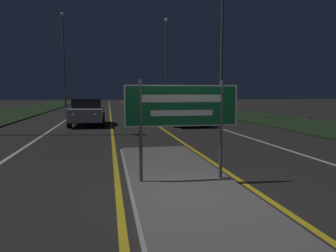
{
  "coord_description": "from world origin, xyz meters",
  "views": [
    {
      "loc": [
        -1.41,
        -5.62,
        1.82
      ],
      "look_at": [
        0.0,
        2.12,
        1.02
      ],
      "focal_mm": 35.0,
      "sensor_mm": 36.0,
      "label": 1
    }
  ],
  "objects": [
    {
      "name": "streetlight_right_far",
      "position": [
        6.1,
        36.59,
        7.17
      ],
      "size": [
        0.54,
        0.54,
        11.3
      ],
      "color": "#56565B",
      "rests_on": "ground_plane"
    },
    {
      "name": "verge_right",
      "position": [
        9.5,
        20.0,
        0.04
      ],
      "size": [
        5.0,
        100.0,
        0.08
      ],
      "color": "#1E3319",
      "rests_on": "ground_plane"
    },
    {
      "name": "car_approaching_0",
      "position": [
        -2.58,
        13.27,
        0.78
      ],
      "size": [
        1.88,
        4.31,
        1.49
      ],
      "color": "#B7B7BC",
      "rests_on": "ground_plane"
    },
    {
      "name": "streetlight_left_far",
      "position": [
        -6.51,
        35.47,
        6.78
      ],
      "size": [
        0.49,
        0.49,
        11.2
      ],
      "color": "#56565B",
      "rests_on": "ground_plane"
    },
    {
      "name": "car_receding_1",
      "position": [
        2.62,
        25.55,
        0.8
      ],
      "size": [
        1.89,
        4.2,
        1.54
      ],
      "color": "#4C514C",
      "rests_on": "ground_plane"
    },
    {
      "name": "lane_line_white_right",
      "position": [
        4.2,
        25.0,
        0.0
      ],
      "size": [
        0.12,
        70.0,
        0.01
      ],
      "color": "silver",
      "rests_on": "ground_plane"
    },
    {
      "name": "streetlight_right_near",
      "position": [
        6.5,
        16.7,
        7.35
      ],
      "size": [
        0.6,
        0.6,
        10.96
      ],
      "color": "#56565B",
      "rests_on": "ground_plane"
    },
    {
      "name": "ground_plane",
      "position": [
        0.0,
        0.0,
        0.0
      ],
      "size": [
        160.0,
        160.0,
        0.0
      ],
      "primitive_type": "plane",
      "color": "#282623"
    },
    {
      "name": "lane_line_white_left",
      "position": [
        -4.2,
        25.0,
        0.0
      ],
      "size": [
        0.12,
        70.0,
        0.01
      ],
      "color": "silver",
      "rests_on": "ground_plane"
    },
    {
      "name": "median_island",
      "position": [
        0.0,
        0.62,
        0.04
      ],
      "size": [
        2.14,
        8.11,
        0.1
      ],
      "color": "#999993",
      "rests_on": "ground_plane"
    },
    {
      "name": "highway_sign",
      "position": [
        0.0,
        0.62,
        1.49
      ],
      "size": [
        2.25,
        0.07,
        1.97
      ],
      "color": "#56565B",
      "rests_on": "median_island"
    },
    {
      "name": "car_receding_0",
      "position": [
        2.88,
        12.57,
        0.74
      ],
      "size": [
        1.86,
        4.77,
        1.39
      ],
      "color": "#B7B7BC",
      "rests_on": "ground_plane"
    },
    {
      "name": "centre_line_yellow_left",
      "position": [
        -1.26,
        25.0,
        0.0
      ],
      "size": [
        0.12,
        70.0,
        0.01
      ],
      "color": "gold",
      "rests_on": "ground_plane"
    },
    {
      "name": "edge_line_white_left",
      "position": [
        -7.2,
        25.0,
        0.0
      ],
      "size": [
        0.1,
        70.0,
        0.01
      ],
      "color": "silver",
      "rests_on": "ground_plane"
    },
    {
      "name": "edge_line_white_right",
      "position": [
        7.2,
        25.0,
        0.0
      ],
      "size": [
        0.1,
        70.0,
        0.01
      ],
      "color": "silver",
      "rests_on": "ground_plane"
    },
    {
      "name": "centre_line_yellow_right",
      "position": [
        1.26,
        25.0,
        0.0
      ],
      "size": [
        0.12,
        70.0,
        0.01
      ],
      "color": "gold",
      "rests_on": "ground_plane"
    }
  ]
}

